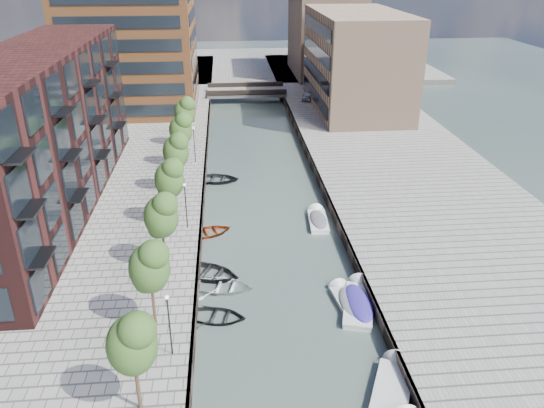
{
  "coord_description": "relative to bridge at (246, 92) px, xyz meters",
  "views": [
    {
      "loc": [
        -3.51,
        -16.88,
        22.27
      ],
      "look_at": [
        0.0,
        22.81,
        3.5
      ],
      "focal_mm": 35.0,
      "sensor_mm": 36.0,
      "label": 1
    }
  ],
  "objects": [
    {
      "name": "motorboat_2",
      "position": [
        5.27,
        -66.96,
        -1.28
      ],
      "size": [
        4.07,
        5.93,
        1.88
      ],
      "color": "silver",
      "rests_on": "ground"
    },
    {
      "name": "sloop_1",
      "position": [
        -5.37,
        -54.26,
        -1.39
      ],
      "size": [
        6.17,
        5.45,
        1.06
      ],
      "primitive_type": "imported",
      "rotation": [
        0.0,
        0.0,
        1.14
      ],
      "color": "black",
      "rests_on": "ground"
    },
    {
      "name": "lamp_2",
      "position": [
        -7.2,
        -32.0,
        2.12
      ],
      "size": [
        0.24,
        0.24,
        4.12
      ],
      "color": "black",
      "rests_on": "quay_left"
    },
    {
      "name": "tree_6",
      "position": [
        -8.5,
        -26.0,
        3.92
      ],
      "size": [
        2.5,
        2.5,
        5.95
      ],
      "color": "#382619",
      "rests_on": "quay_left"
    },
    {
      "name": "tree_1",
      "position": [
        -8.5,
        -61.0,
        3.92
      ],
      "size": [
        2.5,
        2.5,
        5.95
      ],
      "color": "#382619",
      "rests_on": "quay_left"
    },
    {
      "name": "sloop_3",
      "position": [
        -4.28,
        -56.15,
        -1.39
      ],
      "size": [
        5.15,
        4.13,
        0.95
      ],
      "primitive_type": "imported",
      "rotation": [
        0.0,
        0.0,
        1.37
      ],
      "color": "silver",
      "rests_on": "ground"
    },
    {
      "name": "sloop_0",
      "position": [
        -4.66,
        -59.61,
        -1.39
      ],
      "size": [
        4.59,
        3.73,
        0.84
      ],
      "primitive_type": "imported",
      "rotation": [
        0.0,
        0.0,
        1.34
      ],
      "color": "black",
      "rests_on": "ground"
    },
    {
      "name": "quay_wall_right",
      "position": [
        6.1,
        -32.0,
        -0.89
      ],
      "size": [
        0.25,
        140.0,
        1.0
      ],
      "primitive_type": "cube",
      "color": "#332823",
      "rests_on": "ground"
    },
    {
      "name": "sloop_2",
      "position": [
        -5.4,
        -47.5,
        -1.39
      ],
      "size": [
        4.84,
        4.14,
        0.85
      ],
      "primitive_type": "imported",
      "rotation": [
        0.0,
        0.0,
        1.92
      ],
      "color": "maroon",
      "rests_on": "ground"
    },
    {
      "name": "quay_wall_left",
      "position": [
        -6.1,
        -32.0,
        -0.89
      ],
      "size": [
        0.25,
        140.0,
        1.0
      ],
      "primitive_type": "cube",
      "color": "#332823",
      "rests_on": "ground"
    },
    {
      "name": "sloop_4",
      "position": [
        -4.96,
        -35.52,
        -1.39
      ],
      "size": [
        5.59,
        4.32,
        1.07
      ],
      "primitive_type": "imported",
      "rotation": [
        0.0,
        0.0,
        1.44
      ],
      "color": "#242427",
      "rests_on": "ground"
    },
    {
      "name": "tree_3",
      "position": [
        -8.5,
        -47.0,
        3.92
      ],
      "size": [
        2.5,
        2.5,
        5.95
      ],
      "color": "#382619",
      "rests_on": "quay_left"
    },
    {
      "name": "motorboat_3",
      "position": [
        5.26,
        -58.82,
        -1.17
      ],
      "size": [
        3.29,
        5.84,
        1.84
      ],
      "color": "silver",
      "rests_on": "ground"
    },
    {
      "name": "far_closure",
      "position": [
        0.0,
        28.0,
        -0.89
      ],
      "size": [
        80.0,
        40.0,
        1.0
      ],
      "primitive_type": "cube",
      "color": "gray",
      "rests_on": "ground"
    },
    {
      "name": "apartment_block",
      "position": [
        -20.0,
        -42.0,
        6.61
      ],
      "size": [
        8.0,
        38.0,
        14.0
      ],
      "primitive_type": "cube",
      "color": "black",
      "rests_on": "quay_left"
    },
    {
      "name": "tan_block_far",
      "position": [
        16.0,
        16.0,
        7.61
      ],
      "size": [
        12.0,
        20.0,
        16.0
      ],
      "primitive_type": "cube",
      "color": "tan",
      "rests_on": "quay_right"
    },
    {
      "name": "tan_block_near",
      "position": [
        16.0,
        -10.0,
        6.61
      ],
      "size": [
        12.0,
        25.0,
        14.0
      ],
      "primitive_type": "cube",
      "color": "tan",
      "rests_on": "quay_right"
    },
    {
      "name": "motorboat_1",
      "position": [
        4.5,
        -58.69,
        -1.21
      ],
      "size": [
        2.18,
        4.7,
        1.51
      ],
      "color": "silver",
      "rests_on": "ground"
    },
    {
      "name": "tree_2",
      "position": [
        -8.5,
        -54.0,
        3.92
      ],
      "size": [
        2.5,
        2.5,
        5.95
      ],
      "color": "#382619",
      "rests_on": "quay_left"
    },
    {
      "name": "tree_4",
      "position": [
        -8.5,
        -40.0,
        3.92
      ],
      "size": [
        2.5,
        2.5,
        5.95
      ],
      "color": "#382619",
      "rests_on": "quay_left"
    },
    {
      "name": "tower",
      "position": [
        -17.0,
        -7.0,
        14.61
      ],
      "size": [
        18.0,
        18.0,
        30.0
      ],
      "primitive_type": "cube",
      "color": "brown",
      "rests_on": "quay_left"
    },
    {
      "name": "water",
      "position": [
        0.0,
        -32.0,
        -1.39
      ],
      "size": [
        300.0,
        300.0,
        0.0
      ],
      "primitive_type": "plane",
      "color": "#38473F",
      "rests_on": "ground"
    },
    {
      "name": "quay_right",
      "position": [
        16.0,
        -32.0,
        -0.89
      ],
      "size": [
        20.0,
        140.0,
        1.0
      ],
      "primitive_type": "cube",
      "color": "gray",
      "rests_on": "ground"
    },
    {
      "name": "lamp_0",
      "position": [
        -7.2,
        -64.0,
        2.12
      ],
      "size": [
        0.24,
        0.24,
        4.12
      ],
      "color": "black",
      "rests_on": "quay_left"
    },
    {
      "name": "bridge",
      "position": [
        0.0,
        0.0,
        0.0
      ],
      "size": [
        13.0,
        6.0,
        1.3
      ],
      "color": "gray",
      "rests_on": "ground"
    },
    {
      "name": "lamp_1",
      "position": [
        -7.2,
        -48.0,
        2.12
      ],
      "size": [
        0.24,
        0.24,
        4.12
      ],
      "color": "black",
      "rests_on": "quay_left"
    },
    {
      "name": "motorboat_4",
      "position": [
        4.52,
        -45.89,
        -1.2
      ],
      "size": [
        1.93,
        4.78,
        1.56
      ],
      "color": "white",
      "rests_on": "ground"
    },
    {
      "name": "tree_0",
      "position": [
        -8.5,
        -68.0,
        3.92
      ],
      "size": [
        2.5,
        2.5,
        5.95
      ],
      "color": "#382619",
      "rests_on": "quay_left"
    },
    {
      "name": "car",
      "position": [
        9.77,
        -4.79,
        0.27
      ],
      "size": [
        2.79,
        4.17,
        1.32
      ],
      "primitive_type": "imported",
      "rotation": [
        0.0,
        0.0,
        -0.35
      ],
      "color": "#999B9E",
      "rests_on": "quay_right"
    },
    {
      "name": "tree_5",
      "position": [
        -8.5,
        -33.0,
        3.92
      ],
      "size": [
        2.5,
        2.5,
        5.95
      ],
      "color": "#382619",
      "rests_on": "quay_left"
    }
  ]
}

